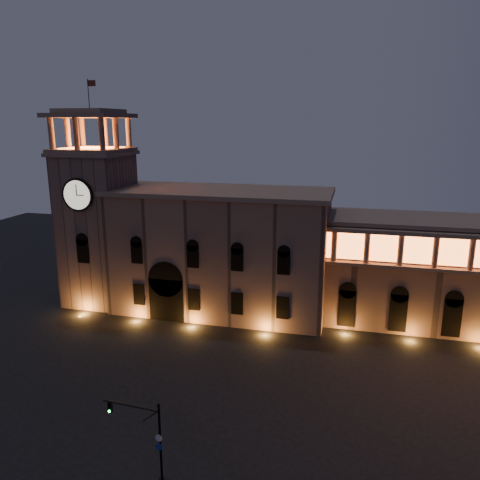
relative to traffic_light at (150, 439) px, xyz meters
The scene contains 5 objects.
ground 12.67m from the traffic_light, 100.95° to the left, with size 160.00×160.00×0.00m, color black.
government_building 34.54m from the traffic_light, 97.38° to the left, with size 30.80×12.80×17.60m.
clock_tower 41.03m from the traffic_light, 124.72° to the left, with size 9.80×9.80×32.40m.
colonnade_wing 46.70m from the traffic_light, 50.37° to the left, with size 40.60×11.50×14.50m.
traffic_light is the anchor object (origin of this frame).
Camera 1 is at (16.07, -39.70, 26.60)m, focal length 35.00 mm.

